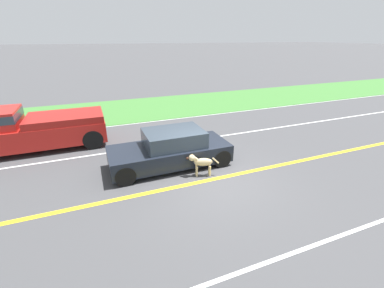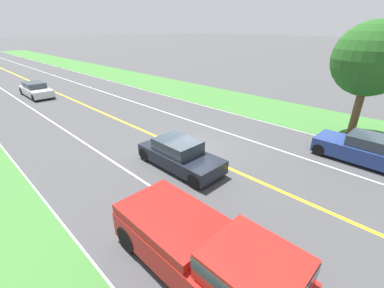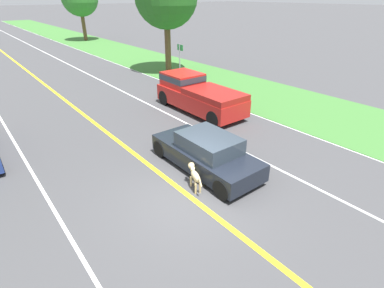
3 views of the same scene
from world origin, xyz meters
TOP-DOWN VIEW (x-y plane):
  - ground_plane at (0.00, 0.00)m, footprint 400.00×400.00m
  - centre_divider_line at (0.00, 0.00)m, footprint 0.18×160.00m
  - lane_edge_line_right at (7.00, 0.00)m, footprint 0.14×160.00m
  - lane_dash_same_dir at (3.50, 0.00)m, footprint 0.10×160.00m
  - lane_dash_oncoming at (-3.50, 0.00)m, footprint 0.10×160.00m
  - grass_verge_right at (10.00, 0.00)m, footprint 6.00×160.00m
  - ego_car at (1.50, 0.96)m, footprint 1.80×4.29m
  - dog at (0.41, 0.26)m, footprint 0.46×1.08m
  - pickup_truck at (5.07, 5.85)m, footprint 2.02×5.27m
  - street_sign at (8.15, 11.57)m, footprint 0.11×0.64m

SIDE VIEW (x-z plane):
  - ground_plane at x=0.00m, z-range 0.00..0.00m
  - centre_divider_line at x=0.00m, z-range 0.00..0.01m
  - lane_edge_line_right at x=7.00m, z-range 0.00..0.01m
  - lane_dash_same_dir at x=3.50m, z-range 0.00..0.01m
  - lane_dash_oncoming at x=-3.50m, z-range 0.00..0.01m
  - grass_verge_right at x=10.00m, z-range 0.00..0.03m
  - dog at x=0.41m, z-range 0.10..0.91m
  - ego_car at x=1.50m, z-range -0.05..1.30m
  - pickup_truck at x=5.07m, z-range 0.02..1.81m
  - street_sign at x=8.15m, z-range 0.33..2.85m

